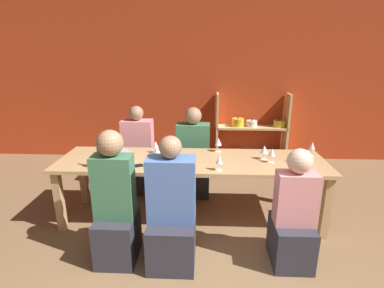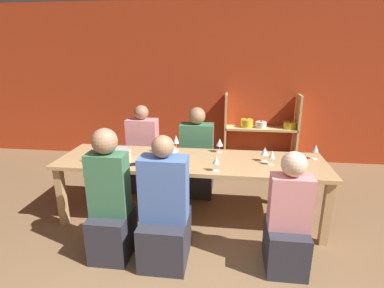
{
  "view_description": "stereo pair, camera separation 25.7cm",
  "coord_description": "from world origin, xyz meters",
  "px_view_note": "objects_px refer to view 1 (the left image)",
  "views": [
    {
      "loc": [
        0.05,
        -1.47,
        1.89
      ],
      "look_at": [
        -0.1,
        1.75,
        0.89
      ],
      "focal_mm": 28.0,
      "sensor_mm": 36.0,
      "label": 1
    },
    {
      "loc": [
        0.31,
        -1.45,
        1.89
      ],
      "look_at": [
        -0.1,
        1.75,
        0.89
      ],
      "focal_mm": 28.0,
      "sensor_mm": 36.0,
      "label": 2
    }
  ],
  "objects_px": {
    "wine_glass_red_a": "(156,145)",
    "person_near_b": "(172,218)",
    "wine_glass_empty_b": "(312,146)",
    "person_far_a": "(193,162)",
    "wine_glass_white_d": "(174,140)",
    "wine_glass_white_c": "(218,142)",
    "person_near_a": "(293,222)",
    "person_near_c": "(116,212)",
    "wine_glass_white_a": "(298,153)",
    "wine_glass_white_e": "(157,150)",
    "wine_glass_red_c": "(174,149)",
    "wine_glass_empty_a": "(264,150)",
    "cell_phone": "(136,166)",
    "wine_glass_white_b": "(219,160)",
    "person_far_b": "(139,160)",
    "dining_table": "(192,166)",
    "mixing_bowl": "(118,156)",
    "shelf_unit": "(253,138)",
    "wine_bottle_green": "(101,156)",
    "wine_glass_red_b": "(272,153)"
  },
  "relations": [
    {
      "from": "wine_glass_red_a",
      "to": "person_near_b",
      "type": "relative_size",
      "value": 0.12
    },
    {
      "from": "wine_glass_empty_b",
      "to": "person_far_a",
      "type": "height_order",
      "value": "person_far_a"
    },
    {
      "from": "person_near_b",
      "to": "wine_glass_white_d",
      "type": "bearing_deg",
      "value": 94.32
    },
    {
      "from": "wine_glass_white_c",
      "to": "person_near_a",
      "type": "relative_size",
      "value": 0.15
    },
    {
      "from": "wine_glass_white_d",
      "to": "person_far_a",
      "type": "distance_m",
      "value": 0.63
    },
    {
      "from": "wine_glass_red_a",
      "to": "person_near_c",
      "type": "distance_m",
      "value": 1.04
    },
    {
      "from": "wine_glass_white_a",
      "to": "person_far_a",
      "type": "distance_m",
      "value": 1.46
    },
    {
      "from": "wine_glass_white_e",
      "to": "wine_glass_red_c",
      "type": "distance_m",
      "value": 0.19
    },
    {
      "from": "wine_glass_empty_a",
      "to": "cell_phone",
      "type": "bearing_deg",
      "value": -168.55
    },
    {
      "from": "wine_glass_white_b",
      "to": "cell_phone",
      "type": "relative_size",
      "value": 0.99
    },
    {
      "from": "wine_glass_white_a",
      "to": "person_far_b",
      "type": "xyz_separation_m",
      "value": [
        -1.93,
        0.83,
        -0.41
      ]
    },
    {
      "from": "wine_glass_white_e",
      "to": "person_near_a",
      "type": "xyz_separation_m",
      "value": [
        1.33,
        -0.7,
        -0.42
      ]
    },
    {
      "from": "wine_glass_red_a",
      "to": "person_far_b",
      "type": "distance_m",
      "value": 0.78
    },
    {
      "from": "wine_glass_empty_b",
      "to": "person_near_c",
      "type": "distance_m",
      "value": 2.26
    },
    {
      "from": "dining_table",
      "to": "mixing_bowl",
      "type": "bearing_deg",
      "value": -173.56
    },
    {
      "from": "dining_table",
      "to": "wine_glass_white_e",
      "type": "relative_size",
      "value": 20.04
    },
    {
      "from": "shelf_unit",
      "to": "wine_glass_empty_b",
      "type": "bearing_deg",
      "value": -78.06
    },
    {
      "from": "wine_bottle_green",
      "to": "person_far_a",
      "type": "relative_size",
      "value": 0.29
    },
    {
      "from": "wine_glass_empty_b",
      "to": "mixing_bowl",
      "type": "bearing_deg",
      "value": -172.67
    },
    {
      "from": "person_near_b",
      "to": "dining_table",
      "type": "bearing_deg",
      "value": 79.17
    },
    {
      "from": "wine_glass_white_a",
      "to": "wine_glass_empty_a",
      "type": "distance_m",
      "value": 0.36
    },
    {
      "from": "mixing_bowl",
      "to": "wine_glass_empty_a",
      "type": "bearing_deg",
      "value": 4.83
    },
    {
      "from": "wine_glass_red_b",
      "to": "person_far_a",
      "type": "distance_m",
      "value": 1.25
    },
    {
      "from": "person_far_b",
      "to": "cell_phone",
      "type": "bearing_deg",
      "value": 101.46
    },
    {
      "from": "wine_glass_white_d",
      "to": "person_far_b",
      "type": "relative_size",
      "value": 0.15
    },
    {
      "from": "wine_bottle_green",
      "to": "person_near_c",
      "type": "bearing_deg",
      "value": -60.1
    },
    {
      "from": "cell_phone",
      "to": "person_far_a",
      "type": "distance_m",
      "value": 1.16
    },
    {
      "from": "wine_glass_white_a",
      "to": "wine_glass_white_c",
      "type": "xyz_separation_m",
      "value": [
        -0.85,
        0.34,
        0.01
      ]
    },
    {
      "from": "wine_glass_red_a",
      "to": "wine_glass_red_c",
      "type": "distance_m",
      "value": 0.31
    },
    {
      "from": "wine_glass_empty_a",
      "to": "person_far_a",
      "type": "distance_m",
      "value": 1.15
    },
    {
      "from": "wine_glass_white_a",
      "to": "wine_glass_red_a",
      "type": "distance_m",
      "value": 1.61
    },
    {
      "from": "dining_table",
      "to": "person_near_b",
      "type": "xyz_separation_m",
      "value": [
        -0.14,
        -0.75,
        -0.22
      ]
    },
    {
      "from": "wine_glass_red_a",
      "to": "wine_glass_white_d",
      "type": "xyz_separation_m",
      "value": [
        0.21,
        0.11,
        0.03
      ]
    },
    {
      "from": "cell_phone",
      "to": "shelf_unit",
      "type": "bearing_deg",
      "value": 54.58
    },
    {
      "from": "wine_glass_red_b",
      "to": "wine_glass_white_e",
      "type": "relative_size",
      "value": 1.09
    },
    {
      "from": "wine_glass_white_b",
      "to": "wine_glass_white_d",
      "type": "xyz_separation_m",
      "value": [
        -0.52,
        0.62,
        0.01
      ]
    },
    {
      "from": "wine_glass_red_c",
      "to": "wine_glass_white_a",
      "type": "bearing_deg",
      "value": -2.47
    },
    {
      "from": "wine_glass_white_a",
      "to": "wine_glass_red_c",
      "type": "distance_m",
      "value": 1.34
    },
    {
      "from": "mixing_bowl",
      "to": "wine_bottle_green",
      "type": "xyz_separation_m",
      "value": [
        -0.1,
        -0.22,
        0.08
      ]
    },
    {
      "from": "wine_glass_red_a",
      "to": "person_near_a",
      "type": "bearing_deg",
      "value": -33.72
    },
    {
      "from": "wine_glass_white_a",
      "to": "person_near_c",
      "type": "distance_m",
      "value": 1.97
    },
    {
      "from": "wine_glass_red_c",
      "to": "shelf_unit",
      "type": "bearing_deg",
      "value": 58.81
    },
    {
      "from": "wine_glass_empty_b",
      "to": "person_far_b",
      "type": "relative_size",
      "value": 0.14
    },
    {
      "from": "wine_bottle_green",
      "to": "wine_glass_red_a",
      "type": "relative_size",
      "value": 2.33
    },
    {
      "from": "wine_glass_empty_a",
      "to": "wine_glass_white_b",
      "type": "xyz_separation_m",
      "value": [
        -0.51,
        -0.35,
        -0.0
      ]
    },
    {
      "from": "mixing_bowl",
      "to": "wine_glass_white_b",
      "type": "height_order",
      "value": "wine_glass_white_b"
    },
    {
      "from": "wine_glass_empty_b",
      "to": "person_far_b",
      "type": "bearing_deg",
      "value": 164.61
    },
    {
      "from": "dining_table",
      "to": "person_near_a",
      "type": "bearing_deg",
      "value": -36.97
    },
    {
      "from": "wine_glass_white_e",
      "to": "person_near_a",
      "type": "height_order",
      "value": "person_near_a"
    },
    {
      "from": "wine_glass_red_b",
      "to": "person_far_b",
      "type": "distance_m",
      "value": 1.9
    }
  ]
}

